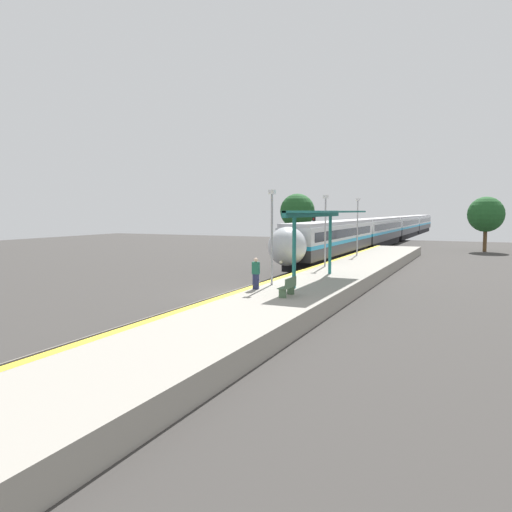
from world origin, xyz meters
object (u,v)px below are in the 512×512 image
at_px(railway_signal, 314,232).
at_px(lamppost_far, 357,223).
at_px(train, 391,228).
at_px(person_waiting, 256,273).
at_px(platform_bench, 288,287).
at_px(lamppost_near, 272,231).
at_px(lamppost_mid, 325,226).

height_order(railway_signal, lamppost_far, lamppost_far).
bearing_deg(train, person_waiting, -87.59).
height_order(platform_bench, lamppost_near, lamppost_near).
relative_size(platform_bench, lamppost_near, 0.28).
xyz_separation_m(train, railway_signal, (-2.13, -30.93, 0.56)).
bearing_deg(person_waiting, train, 92.41).
height_order(person_waiting, lamppost_mid, lamppost_mid).
relative_size(lamppost_mid, lamppost_far, 1.00).
bearing_deg(platform_bench, lamppost_far, 95.31).
height_order(person_waiting, lamppost_far, lamppost_far).
bearing_deg(lamppost_mid, platform_bench, -80.68).
height_order(train, lamppost_near, lamppost_near).
relative_size(platform_bench, railway_signal, 0.31).
distance_m(train, person_waiting, 53.96).
distance_m(platform_bench, person_waiting, 2.64).
xyz_separation_m(railway_signal, lamppost_far, (4.55, -1.41, 1.03)).
bearing_deg(lamppost_near, platform_bench, -54.94).
relative_size(lamppost_near, lamppost_far, 1.00).
bearing_deg(lamppost_far, railway_signal, 162.73).
height_order(train, railway_signal, railway_signal).
height_order(platform_bench, lamppost_mid, lamppost_mid).
bearing_deg(person_waiting, platform_bench, -29.44).
height_order(platform_bench, railway_signal, railway_signal).
bearing_deg(lamppost_mid, person_waiting, -90.74).
distance_m(person_waiting, railway_signal, 23.42).
bearing_deg(lamppost_far, lamppost_near, -90.00).
xyz_separation_m(lamppost_mid, lamppost_far, (0.00, 9.91, 0.00)).
distance_m(platform_bench, lamppost_near, 4.45).
relative_size(train, lamppost_near, 17.59).
bearing_deg(railway_signal, lamppost_far, -17.27).
xyz_separation_m(railway_signal, lamppost_near, (4.55, -21.24, 1.03)).
distance_m(person_waiting, lamppost_far, 21.67).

